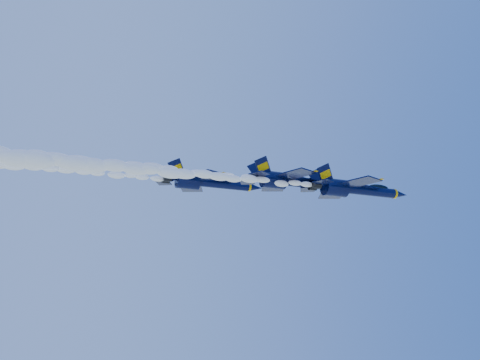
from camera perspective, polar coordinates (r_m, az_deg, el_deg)
name	(u,v)px	position (r m, az deg, el deg)	size (l,w,h in m)	color
jet_lead	(354,189)	(88.39, 12.10, -0.95)	(18.30, 15.01, 6.80)	black
smoke_trail_jet_lead	(173,172)	(76.26, -7.14, 0.83)	(44.57, 2.19, 1.97)	white
jet_second	(293,181)	(85.14, 5.70, -0.15)	(17.57, 14.42, 6.53)	black
smoke_trail_jet_second	(101,163)	(76.57, -14.57, 1.74)	(44.57, 2.10, 1.89)	white
jet_third	(208,182)	(92.42, -3.46, -0.25)	(18.19, 14.92, 6.76)	black
smoke_trail_jet_third	(21,166)	(88.17, -22.37, 1.41)	(44.57, 2.17, 1.95)	white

